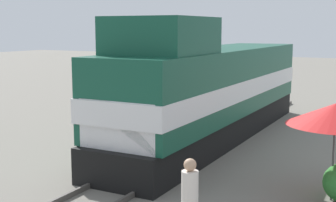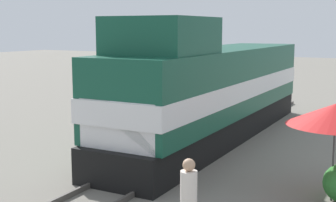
% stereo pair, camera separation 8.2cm
% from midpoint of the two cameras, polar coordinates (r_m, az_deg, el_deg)
% --- Properties ---
extents(ground_plane, '(120.00, 120.00, 0.00)m').
position_cam_midpoint_polar(ground_plane, '(14.13, -2.79, -8.99)').
color(ground_plane, slate).
extents(rail_near, '(0.08, 30.89, 0.15)m').
position_cam_midpoint_polar(rail_near, '(14.48, -5.25, -8.27)').
color(rail_near, '#4C4742').
rests_on(rail_near, ground_plane).
extents(rail_far, '(0.08, 30.89, 0.15)m').
position_cam_midpoint_polar(rail_far, '(13.77, -0.20, -9.14)').
color(rail_far, '#4C4742').
rests_on(rail_far, ground_plane).
extents(locomotive, '(2.88, 14.27, 4.67)m').
position_cam_midpoint_polar(locomotive, '(18.06, 5.36, 1.25)').
color(locomotive, black).
rests_on(locomotive, ground_plane).
extents(vendor_umbrella, '(2.42, 2.42, 2.50)m').
position_cam_midpoint_polar(vendor_umbrella, '(12.29, 19.95, -1.54)').
color(vendor_umbrella, '#4C4C4C').
rests_on(vendor_umbrella, ground_plane).
extents(person_bystander, '(0.34, 0.34, 1.81)m').
position_cam_midpoint_polar(person_bystander, '(9.47, 2.79, -11.80)').
color(person_bystander, '#2D3347').
rests_on(person_bystander, ground_plane).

